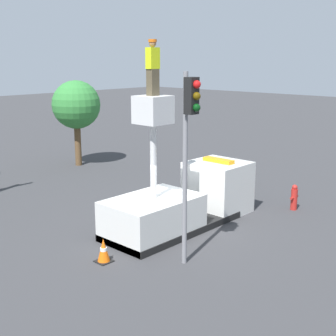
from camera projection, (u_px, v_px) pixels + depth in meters
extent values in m
plane|color=#38383A|center=(173.00, 229.00, 16.73)|extent=(120.00, 120.00, 0.00)
cube|color=black|center=(173.00, 225.00, 16.71)|extent=(5.26, 2.19, 0.24)
cube|color=silver|center=(153.00, 217.00, 15.86)|extent=(3.23, 2.13, 1.36)
cube|color=silver|center=(218.00, 187.00, 18.38)|extent=(2.02, 2.13, 2.01)
cube|color=black|center=(233.00, 173.00, 19.02)|extent=(0.03, 1.81, 0.80)
cube|color=orange|center=(218.00, 160.00, 18.13)|extent=(0.36, 1.28, 0.14)
cylinder|color=silver|center=(153.00, 160.00, 15.44)|extent=(0.22, 0.22, 2.61)
cube|color=silver|center=(153.00, 110.00, 15.05)|extent=(1.00, 1.00, 0.90)
cube|color=brown|center=(153.00, 82.00, 14.85)|extent=(0.34, 0.26, 0.84)
cube|color=#D1E519|center=(153.00, 58.00, 14.68)|extent=(0.40, 0.26, 0.66)
sphere|color=#9E704C|center=(153.00, 44.00, 14.58)|extent=(0.23, 0.23, 0.23)
cylinder|color=orange|center=(153.00, 41.00, 14.56)|extent=(0.26, 0.26, 0.09)
cylinder|color=gray|center=(185.00, 172.00, 13.30)|extent=(0.14, 0.14, 5.61)
cube|color=black|center=(191.00, 96.00, 12.67)|extent=(0.34, 0.28, 1.00)
sphere|color=red|center=(197.00, 84.00, 12.47)|extent=(0.22, 0.22, 0.22)
sphere|color=#503C07|center=(197.00, 96.00, 12.55)|extent=(0.22, 0.22, 0.22)
sphere|color=#083710|center=(197.00, 108.00, 12.62)|extent=(0.22, 0.22, 0.22)
cylinder|color=#B2231E|center=(294.00, 199.00, 18.72)|extent=(0.26, 0.26, 0.86)
sphere|color=#B2231E|center=(295.00, 187.00, 18.61)|extent=(0.22, 0.22, 0.22)
cylinder|color=#B2231E|center=(292.00, 198.00, 18.57)|extent=(0.12, 0.10, 0.10)
cylinder|color=#B2231E|center=(296.00, 196.00, 18.84)|extent=(0.12, 0.10, 0.10)
cube|color=black|center=(104.00, 261.00, 14.02)|extent=(0.46, 0.46, 0.03)
cone|color=orange|center=(104.00, 250.00, 13.94)|extent=(0.39, 0.39, 0.73)
cylinder|color=white|center=(103.00, 249.00, 13.93)|extent=(0.20, 0.20, 0.10)
cylinder|color=brown|center=(78.00, 143.00, 26.33)|extent=(0.36, 0.36, 2.50)
sphere|color=#337F38|center=(76.00, 105.00, 25.83)|extent=(2.67, 2.67, 2.67)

